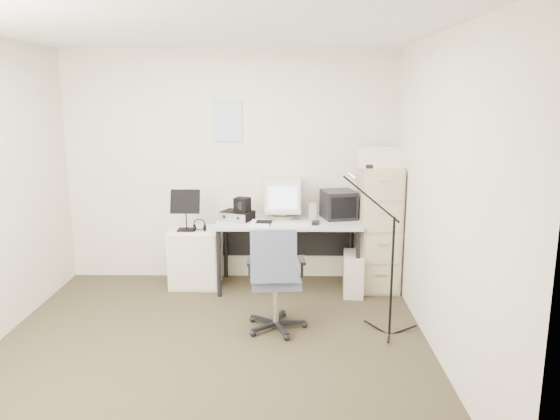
{
  "coord_description": "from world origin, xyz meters",
  "views": [
    {
      "loc": [
        0.62,
        -4.11,
        2.04
      ],
      "look_at": [
        0.55,
        0.95,
        0.95
      ],
      "focal_mm": 35.0,
      "sensor_mm": 36.0,
      "label": 1
    }
  ],
  "objects_px": {
    "filing_cabinet": "(378,228)",
    "side_cart": "(195,257)",
    "desk": "(288,254)",
    "office_chair": "(276,278)"
  },
  "relations": [
    {
      "from": "office_chair",
      "to": "side_cart",
      "type": "distance_m",
      "value": 1.42
    },
    {
      "from": "filing_cabinet",
      "to": "side_cart",
      "type": "distance_m",
      "value": 1.97
    },
    {
      "from": "filing_cabinet",
      "to": "office_chair",
      "type": "relative_size",
      "value": 1.38
    },
    {
      "from": "desk",
      "to": "office_chair",
      "type": "xyz_separation_m",
      "value": [
        -0.11,
        -1.07,
        0.11
      ]
    },
    {
      "from": "desk",
      "to": "office_chair",
      "type": "height_order",
      "value": "office_chair"
    },
    {
      "from": "filing_cabinet",
      "to": "office_chair",
      "type": "bearing_deg",
      "value": -133.88
    },
    {
      "from": "office_chair",
      "to": "side_cart",
      "type": "bearing_deg",
      "value": 125.02
    },
    {
      "from": "office_chair",
      "to": "desk",
      "type": "bearing_deg",
      "value": 80.18
    },
    {
      "from": "filing_cabinet",
      "to": "office_chair",
      "type": "xyz_separation_m",
      "value": [
        -1.06,
        -1.1,
        -0.18
      ]
    },
    {
      "from": "side_cart",
      "to": "filing_cabinet",
      "type": "bearing_deg",
      "value": 1.18
    }
  ]
}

